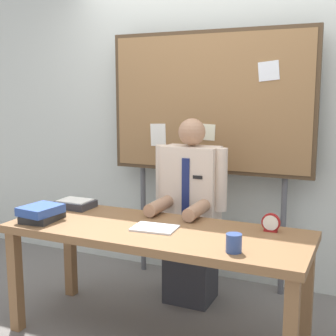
{
  "coord_description": "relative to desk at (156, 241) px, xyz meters",
  "views": [
    {
      "loc": [
        1.19,
        -2.43,
        1.55
      ],
      "look_at": [
        0.0,
        0.18,
        1.08
      ],
      "focal_mm": 48.6,
      "sensor_mm": 36.0,
      "label": 1
    }
  ],
  "objects": [
    {
      "name": "back_wall",
      "position": [
        0.0,
        1.15,
        0.71
      ],
      "size": [
        6.4,
        0.08,
        2.7
      ],
      "primitive_type": "cube",
      "color": "silver",
      "rests_on": "ground_plane"
    },
    {
      "name": "desk",
      "position": [
        0.0,
        0.0,
        0.0
      ],
      "size": [
        1.88,
        0.71,
        0.73
      ],
      "color": "brown",
      "rests_on": "ground_plane"
    },
    {
      "name": "person",
      "position": [
        0.0,
        0.58,
        -0.0
      ],
      "size": [
        0.55,
        0.56,
        1.37
      ],
      "color": "#2D2D33",
      "rests_on": "ground_plane"
    },
    {
      "name": "bulletin_board",
      "position": [
        -0.0,
        0.94,
        0.81
      ],
      "size": [
        1.64,
        0.09,
        2.02
      ],
      "color": "#4C3823",
      "rests_on": "ground_plane"
    },
    {
      "name": "book_stack",
      "position": [
        -0.75,
        -0.16,
        0.14
      ],
      "size": [
        0.23,
        0.29,
        0.1
      ],
      "color": "#262626",
      "rests_on": "desk"
    },
    {
      "name": "open_notebook",
      "position": [
        -0.0,
        -0.02,
        0.09
      ],
      "size": [
        0.28,
        0.21,
        0.01
      ],
      "primitive_type": "cube",
      "rotation": [
        0.0,
        0.0,
        0.09
      ],
      "color": "white",
      "rests_on": "desk"
    },
    {
      "name": "desk_clock",
      "position": [
        0.66,
        0.22,
        0.14
      ],
      "size": [
        0.11,
        0.04,
        0.11
      ],
      "color": "maroon",
      "rests_on": "desk"
    },
    {
      "name": "coffee_mug",
      "position": [
        0.56,
        -0.22,
        0.13
      ],
      "size": [
        0.08,
        0.08,
        0.1
      ],
      "primitive_type": "cylinder",
      "color": "#334C8C",
      "rests_on": "desk"
    },
    {
      "name": "paper_tray",
      "position": [
        -0.76,
        0.21,
        0.11
      ],
      "size": [
        0.26,
        0.2,
        0.06
      ],
      "color": "#333338",
      "rests_on": "desk"
    }
  ]
}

